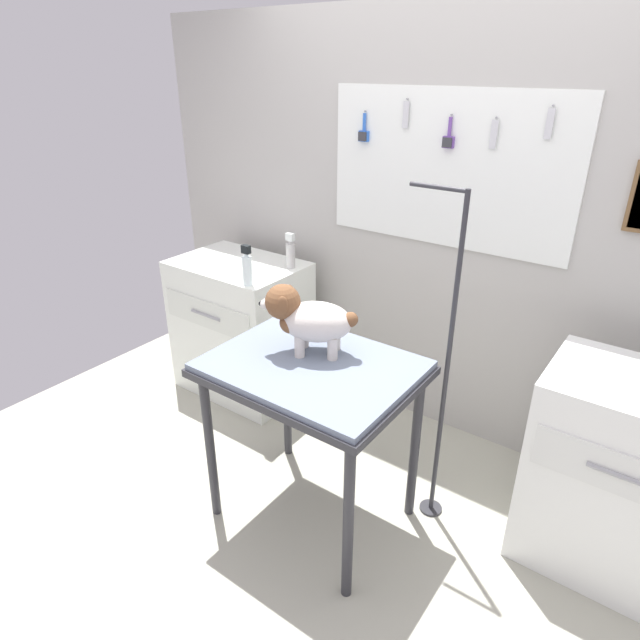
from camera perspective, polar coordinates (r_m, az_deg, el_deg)
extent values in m
cube|color=#ABAA98|center=(2.73, -2.07, -22.76)|extent=(4.40, 4.00, 0.04)
cube|color=#B2AFA9|center=(3.05, 12.72, 8.41)|extent=(4.00, 0.06, 2.30)
cube|color=white|center=(2.93, 13.17, 15.15)|extent=(1.33, 0.02, 0.78)
cylinder|color=gray|center=(3.11, 4.84, 21.11)|extent=(0.01, 0.02, 0.01)
cylinder|color=blue|center=(3.11, 4.70, 20.09)|extent=(0.02, 0.02, 0.09)
cube|color=blue|center=(3.12, 4.65, 18.76)|extent=(0.06, 0.02, 0.06)
cube|color=#333338|center=(3.10, 4.48, 18.74)|extent=(0.05, 0.01, 0.05)
cylinder|color=gray|center=(2.99, 9.23, 22.02)|extent=(0.01, 0.02, 0.01)
cube|color=silver|center=(2.98, 9.03, 20.59)|extent=(0.03, 0.01, 0.13)
cylinder|color=gray|center=(2.88, 13.74, 20.29)|extent=(0.01, 0.02, 0.01)
cylinder|color=#6B4499|center=(2.88, 13.54, 19.20)|extent=(0.02, 0.02, 0.09)
cube|color=#6B4499|center=(2.89, 13.38, 17.78)|extent=(0.06, 0.02, 0.06)
cube|color=#333338|center=(2.87, 13.25, 17.75)|extent=(0.05, 0.01, 0.05)
cylinder|color=gray|center=(2.80, 18.15, 19.65)|extent=(0.01, 0.02, 0.01)
cube|color=silver|center=(2.80, 17.86, 18.13)|extent=(0.03, 0.01, 0.13)
cylinder|color=gray|center=(2.73, 23.39, 20.06)|extent=(0.01, 0.02, 0.01)
cube|color=silver|center=(2.73, 23.05, 18.50)|extent=(0.03, 0.01, 0.13)
cylinder|color=#2D2D33|center=(2.63, -11.50, -13.07)|extent=(0.04, 0.04, 0.79)
cylinder|color=#2D2D33|center=(2.25, 3.00, -20.60)|extent=(0.04, 0.04, 0.79)
cylinder|color=#2D2D33|center=(2.96, -3.53, -7.77)|extent=(0.04, 0.04, 0.79)
cylinder|color=#2D2D33|center=(2.62, 9.96, -13.14)|extent=(0.04, 0.04, 0.79)
cube|color=#2D2D33|center=(2.35, -0.86, -5.46)|extent=(0.89, 0.68, 0.03)
cube|color=slate|center=(2.33, -0.87, -4.80)|extent=(0.86, 0.66, 0.03)
cylinder|color=#2D2D33|center=(2.91, 11.59, -18.84)|extent=(0.11, 0.11, 0.01)
cylinder|color=#2D2D33|center=(2.43, 13.21, -5.37)|extent=(0.02, 0.02, 1.59)
cylinder|color=#2D2D33|center=(2.19, 12.37, 13.50)|extent=(0.24, 0.02, 0.02)
cylinder|color=silver|center=(2.35, -2.17, -2.74)|extent=(0.05, 0.05, 0.10)
cylinder|color=silver|center=(2.43, -1.73, -1.71)|extent=(0.05, 0.05, 0.10)
cylinder|color=silver|center=(2.33, 1.33, -3.02)|extent=(0.05, 0.05, 0.10)
cylinder|color=silver|center=(2.41, 1.65, -1.97)|extent=(0.05, 0.05, 0.10)
ellipsoid|color=silver|center=(2.33, -0.37, -0.17)|extent=(0.36, 0.31, 0.18)
ellipsoid|color=brown|center=(2.35, -2.96, -0.18)|extent=(0.16, 0.17, 0.10)
sphere|color=brown|center=(2.32, -3.95, 1.93)|extent=(0.15, 0.15, 0.15)
ellipsoid|color=silver|center=(2.34, -5.50, 1.69)|extent=(0.09, 0.08, 0.05)
sphere|color=black|center=(2.35, -6.23, 1.73)|extent=(0.02, 0.02, 0.02)
ellipsoid|color=brown|center=(2.26, -3.95, 1.51)|extent=(0.06, 0.05, 0.09)
ellipsoid|color=brown|center=(2.37, -3.24, 2.79)|extent=(0.06, 0.05, 0.09)
sphere|color=brown|center=(2.30, 3.24, 0.06)|extent=(0.07, 0.07, 0.07)
cube|color=white|center=(3.58, -8.27, -0.74)|extent=(0.80, 0.56, 0.89)
cube|color=silver|center=(3.32, -11.86, 0.55)|extent=(0.70, 0.01, 0.18)
cylinder|color=#99999E|center=(3.31, -11.96, 0.50)|extent=(0.24, 0.02, 0.02)
cube|color=white|center=(2.66, 28.85, -14.16)|extent=(0.68, 0.52, 0.91)
cube|color=silver|center=(2.33, 28.80, -13.99)|extent=(0.60, 0.01, 0.18)
cylinder|color=#99999E|center=(2.33, 28.77, -14.10)|extent=(0.20, 0.02, 0.02)
cylinder|color=white|center=(3.02, -7.67, 5.15)|extent=(0.05, 0.05, 0.16)
cylinder|color=white|center=(2.99, -7.78, 6.81)|extent=(0.02, 0.02, 0.02)
cube|color=black|center=(2.98, -7.81, 7.40)|extent=(0.05, 0.03, 0.04)
cylinder|color=#B7B5B3|center=(3.26, -3.12, 6.78)|extent=(0.05, 0.05, 0.15)
cylinder|color=#B7B5B3|center=(3.23, -3.16, 8.19)|extent=(0.02, 0.02, 0.02)
cube|color=silver|center=(3.22, -3.17, 8.74)|extent=(0.05, 0.03, 0.04)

